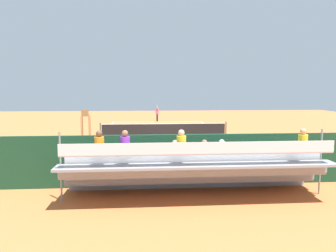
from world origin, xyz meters
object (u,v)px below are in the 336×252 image
tennis_player (157,113)px  courtside_bench (237,166)px  tennis_ball_near (177,124)px  tennis_racket (153,122)px  bleacher_stand (191,169)px  equipment_bag (192,176)px  tennis_net (164,129)px  umpire_chair (85,120)px  tennis_ball_far (174,122)px

tennis_player → courtside_bench: bearing=95.0°
tennis_ball_near → tennis_racket: bearing=-54.6°
tennis_player → tennis_racket: tennis_player is taller
bleacher_stand → equipment_bag: size_ratio=10.07×
tennis_net → bleacher_stand: bleacher_stand is taller
courtside_bench → tennis_ball_near: courtside_bench is taller
umpire_chair → courtside_bench: (-8.35, 13.00, -0.76)m
tennis_player → tennis_racket: size_ratio=3.30×
umpire_chair → tennis_player: umpire_chair is taller
bleacher_stand → tennis_ball_far: 25.94m
umpire_chair → tennis_ball_near: size_ratio=32.42×
tennis_net → tennis_ball_far: (-1.78, -10.47, -0.47)m
tennis_ball_near → tennis_ball_far: (0.10, -2.65, 0.00)m
tennis_net → tennis_ball_near: 8.05m
tennis_player → tennis_ball_near: tennis_player is taller
equipment_bag → tennis_racket: size_ratio=1.54×
tennis_ball_near → tennis_ball_far: 2.66m
courtside_bench → tennis_ball_near: bearing=-89.3°
courtside_bench → tennis_racket: (2.67, -24.47, -0.54)m
tennis_racket → tennis_net: bearing=92.7°
tennis_player → tennis_ball_near: bearing=117.6°
tennis_player → umpire_chair: bearing=62.2°
tennis_ball_near → courtside_bench: bearing=90.7°
bleacher_stand → tennis_ball_far: (-1.90, -25.85, -0.95)m
umpire_chair → tennis_ball_far: 13.45m
tennis_ball_near → bleacher_stand: bearing=85.1°
tennis_player → tennis_ball_far: (-1.80, 0.98, -0.98)m
courtside_bench → tennis_racket: bearing=-83.8°
bleacher_stand → tennis_ball_far: size_ratio=137.27×
tennis_player → tennis_ball_near: (-1.90, 3.64, -0.98)m
tennis_ball_near → equipment_bag: bearing=85.6°
bleacher_stand → tennis_player: size_ratio=4.70×
umpire_chair → tennis_ball_near: 11.51m
tennis_net → bleacher_stand: 15.39m
equipment_bag → tennis_player: size_ratio=0.47×
tennis_net → courtside_bench: bearing=99.2°
tennis_racket → courtside_bench: bearing=96.2°
equipment_bag → tennis_ball_near: size_ratio=13.64×
courtside_bench → equipment_bag: 1.96m
equipment_bag → umpire_chair: bearing=-63.9°
tennis_net → tennis_ball_far: 10.63m
bleacher_stand → tennis_racket: bearing=-89.1°
tennis_racket → tennis_ball_near: 4.15m
umpire_chair → tennis_player: bearing=-117.8°
tennis_racket → tennis_ball_far: (-2.31, 0.73, 0.02)m
tennis_net → tennis_ball_near: size_ratio=156.06×
tennis_racket → umpire_chair: bearing=63.7°
bleacher_stand → tennis_player: bleacher_stand is taller
tennis_net → bleacher_stand: size_ratio=1.14×
umpire_chair → equipment_bag: (-6.43, 13.13, -1.13)m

